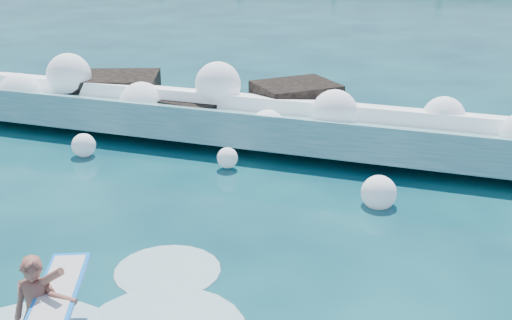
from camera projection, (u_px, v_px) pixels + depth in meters
name	position (u px, v px, depth m)	size (l,w,h in m)	color
ground	(144.00, 247.00, 11.82)	(200.00, 200.00, 0.00)	#072B3D
breaking_wave	(238.00, 122.00, 17.42)	(17.39, 2.74, 1.50)	teal
rock_cluster	(192.00, 105.00, 19.13)	(8.68, 3.54, 1.54)	black
surfer_with_board	(42.00, 312.00, 8.72)	(1.49, 2.93, 1.78)	brown
wave_spray	(218.00, 105.00, 17.33)	(15.03, 4.65, 2.11)	white
surf_foam	(12.00, 316.00, 9.77)	(9.56, 5.67, 0.14)	silver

